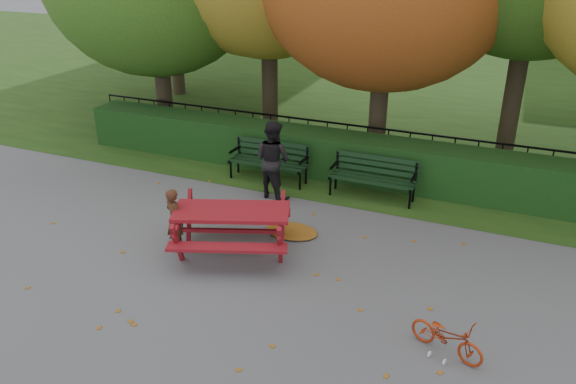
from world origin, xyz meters
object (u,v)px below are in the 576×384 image
at_px(bench_left, 270,158).
at_px(child, 175,220).
at_px(adult, 273,160).
at_px(bench_right, 374,174).
at_px(picnic_table, 232,220).
at_px(bicycle, 447,336).

xyz_separation_m(bench_left, child, (-0.19, -3.50, 0.06)).
relative_size(bench_left, adult, 1.07).
relative_size(bench_left, bench_right, 1.00).
height_order(picnic_table, bicycle, picnic_table).
bearing_deg(picnic_table, child, 175.52).
distance_m(child, bicycle, 4.89).
bearing_deg(child, adult, -78.42).
height_order(bench_right, picnic_table, picnic_table).
bearing_deg(bench_right, bench_left, 180.00).
relative_size(bench_right, picnic_table, 0.75).
relative_size(bench_left, child, 1.54).
height_order(child, adult, adult).
bearing_deg(adult, bench_right, -140.33).
height_order(bench_right, bicycle, bench_right).
height_order(child, bicycle, child).
bearing_deg(bench_right, bicycle, -63.50).
relative_size(bench_right, bicycle, 1.73).
bearing_deg(picnic_table, adult, 76.91).
relative_size(picnic_table, child, 2.05).
distance_m(bench_left, picnic_table, 3.32).
distance_m(bench_left, bench_right, 2.40).
relative_size(adult, bicycle, 1.61).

